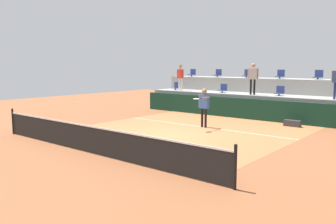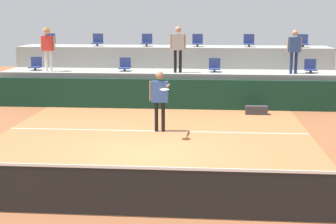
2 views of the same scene
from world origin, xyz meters
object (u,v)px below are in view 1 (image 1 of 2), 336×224
at_px(stadium_chair_lower_left, 223,89).
at_px(equipment_bag, 292,123).
at_px(stadium_chair_lower_far_left, 176,87).
at_px(tennis_player, 204,104).
at_px(stadium_chair_upper_left, 218,74).
at_px(stadium_chair_upper_far_left, 192,73).
at_px(stadium_chair_upper_right, 318,75).
at_px(spectator_in_grey, 253,76).
at_px(spectator_with_hat, 180,75).
at_px(tennis_ball, 76,103).
at_px(stadium_chair_upper_mid_left, 247,74).
at_px(stadium_chair_upper_mid_right, 280,75).
at_px(stadium_chair_lower_right, 280,92).

xyz_separation_m(stadium_chair_lower_left, equipment_bag, (4.96, -2.00, -1.31)).
xyz_separation_m(stadium_chair_lower_far_left, tennis_player, (5.44, -4.87, -0.35)).
bearing_deg(stadium_chair_lower_left, stadium_chair_upper_left, 129.15).
xyz_separation_m(stadium_chair_upper_far_left, stadium_chair_upper_right, (8.47, 0.00, 0.00)).
xyz_separation_m(stadium_chair_upper_left, spectator_in_grey, (3.56, -2.18, -0.01)).
distance_m(stadium_chair_upper_far_left, spectator_with_hat, 2.27).
relative_size(spectator_in_grey, tennis_ball, 25.49).
bearing_deg(spectator_with_hat, tennis_ball, -82.34).
distance_m(stadium_chair_lower_far_left, spectator_with_hat, 1.11).
bearing_deg(stadium_chair_lower_left, spectator_with_hat, -172.53).
bearing_deg(spectator_in_grey, equipment_bag, -29.52).
height_order(stadium_chair_upper_mid_left, equipment_bag, stadium_chair_upper_mid_left).
height_order(stadium_chair_upper_right, equipment_bag, stadium_chair_upper_right).
height_order(stadium_chair_upper_mid_right, spectator_in_grey, spectator_in_grey).
distance_m(stadium_chair_upper_right, tennis_ball, 12.97).
bearing_deg(stadium_chair_upper_mid_right, stadium_chair_lower_right, -68.37).
bearing_deg(equipment_bag, stadium_chair_upper_right, 90.59).
bearing_deg(equipment_bag, stadium_chair_lower_left, 158.01).
distance_m(stadium_chair_lower_left, spectator_in_grey, 2.29).
distance_m(stadium_chair_lower_left, equipment_bag, 5.50).
bearing_deg(stadium_chair_lower_far_left, stadium_chair_lower_right, 0.00).
distance_m(stadium_chair_upper_mid_left, tennis_ball, 11.39).
bearing_deg(stadium_chair_upper_mid_left, tennis_ball, -102.10).
xyz_separation_m(stadium_chair_upper_mid_left, tennis_player, (1.22, -6.67, -1.20)).
xyz_separation_m(spectator_with_hat, spectator_in_grey, (5.03, -0.00, 0.02)).
height_order(stadium_chair_lower_left, stadium_chair_lower_right, same).
relative_size(stadium_chair_upper_mid_right, stadium_chair_upper_right, 1.00).
distance_m(stadium_chair_upper_left, tennis_ball, 11.14).
bearing_deg(tennis_ball, equipment_bag, 47.47).
relative_size(stadium_chair_lower_left, tennis_ball, 7.65).
relative_size(tennis_player, equipment_bag, 2.37).
xyz_separation_m(stadium_chair_lower_right, spectator_with_hat, (-6.42, -0.38, 0.81)).
bearing_deg(tennis_ball, stadium_chair_lower_far_left, 101.25).
bearing_deg(stadium_chair_lower_far_left, stadium_chair_upper_far_left, 89.15).
height_order(stadium_chair_lower_far_left, stadium_chair_upper_left, stadium_chair_upper_left).
xyz_separation_m(stadium_chair_lower_right, equipment_bag, (1.46, -2.00, -1.31)).
bearing_deg(tennis_player, tennis_ball, -129.11).
height_order(stadium_chair_upper_far_left, equipment_bag, stadium_chair_upper_far_left).
relative_size(stadium_chair_lower_right, stadium_chair_upper_mid_left, 1.00).
height_order(stadium_chair_upper_far_left, stadium_chair_upper_mid_right, same).
relative_size(stadium_chair_lower_far_left, stadium_chair_lower_right, 1.00).
bearing_deg(stadium_chair_upper_mid_left, stadium_chair_lower_right, -32.28).
height_order(spectator_with_hat, tennis_ball, spectator_with_hat).
bearing_deg(tennis_ball, spectator_in_grey, 66.73).
bearing_deg(spectator_with_hat, stadium_chair_lower_right, 3.42).
bearing_deg(tennis_ball, tennis_player, 50.89).
xyz_separation_m(tennis_ball, equipment_bag, (6.69, 7.29, -1.11)).
xyz_separation_m(stadium_chair_upper_mid_left, tennis_ball, (-2.38, -11.09, -1.06)).
height_order(stadium_chair_lower_far_left, tennis_ball, stadium_chair_lower_far_left).
distance_m(stadium_chair_lower_right, stadium_chair_upper_mid_left, 3.48).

